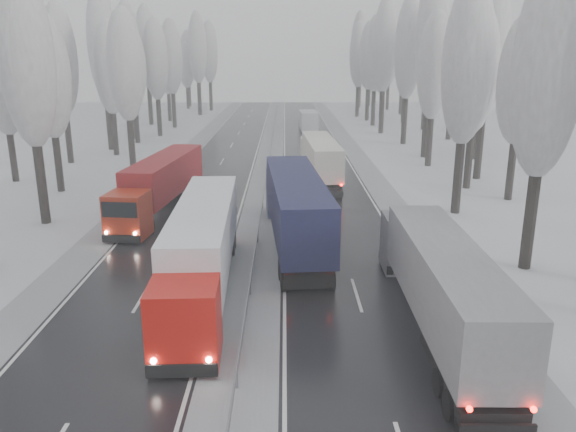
{
  "coord_description": "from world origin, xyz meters",
  "views": [
    {
      "loc": [
        1.72,
        -13.45,
        11.36
      ],
      "look_at": [
        1.91,
        18.49,
        2.2
      ],
      "focal_mm": 35.0,
      "sensor_mm": 36.0,
      "label": 1
    }
  ],
  "objects_px": {
    "box_truck_distant": "(308,120)",
    "truck_red_white": "(202,245)",
    "truck_blue_box": "(294,204)",
    "truck_red_red": "(161,181)",
    "truck_cream_box": "(320,156)",
    "truck_grey_tarp": "(438,277)"
  },
  "relations": [
    {
      "from": "truck_cream_box",
      "to": "box_truck_distant",
      "type": "height_order",
      "value": "truck_cream_box"
    },
    {
      "from": "truck_blue_box",
      "to": "truck_cream_box",
      "type": "distance_m",
      "value": 18.79
    },
    {
      "from": "box_truck_distant",
      "to": "truck_red_red",
      "type": "distance_m",
      "value": 49.32
    },
    {
      "from": "box_truck_distant",
      "to": "truck_red_red",
      "type": "relative_size",
      "value": 0.53
    },
    {
      "from": "truck_red_white",
      "to": "truck_blue_box",
      "type": "bearing_deg",
      "value": 55.3
    },
    {
      "from": "truck_red_white",
      "to": "truck_red_red",
      "type": "bearing_deg",
      "value": 106.91
    },
    {
      "from": "truck_red_red",
      "to": "box_truck_distant",
      "type": "bearing_deg",
      "value": 81.12
    },
    {
      "from": "truck_blue_box",
      "to": "box_truck_distant",
      "type": "relative_size",
      "value": 2.14
    },
    {
      "from": "truck_grey_tarp",
      "to": "truck_red_red",
      "type": "relative_size",
      "value": 1.02
    },
    {
      "from": "box_truck_distant",
      "to": "truck_red_white",
      "type": "xyz_separation_m",
      "value": [
        -7.71,
        -62.67,
        0.91
      ]
    },
    {
      "from": "truck_blue_box",
      "to": "truck_cream_box",
      "type": "bearing_deg",
      "value": 77.43
    },
    {
      "from": "truck_grey_tarp",
      "to": "truck_blue_box",
      "type": "distance_m",
      "value": 12.64
    },
    {
      "from": "truck_red_red",
      "to": "truck_cream_box",
      "type": "bearing_deg",
      "value": 46.99
    },
    {
      "from": "truck_blue_box",
      "to": "box_truck_distant",
      "type": "xyz_separation_m",
      "value": [
        3.1,
        55.43,
        -1.08
      ]
    },
    {
      "from": "truck_cream_box",
      "to": "box_truck_distant",
      "type": "xyz_separation_m",
      "value": [
        0.43,
        36.84,
        -0.77
      ]
    },
    {
      "from": "truck_grey_tarp",
      "to": "box_truck_distant",
      "type": "height_order",
      "value": "truck_grey_tarp"
    },
    {
      "from": "truck_cream_box",
      "to": "truck_red_red",
      "type": "distance_m",
      "value": 16.49
    },
    {
      "from": "box_truck_distant",
      "to": "truck_red_red",
      "type": "xyz_separation_m",
      "value": [
        -12.94,
        -47.58,
        0.76
      ]
    },
    {
      "from": "truck_cream_box",
      "to": "truck_grey_tarp",
      "type": "bearing_deg",
      "value": -86.59
    },
    {
      "from": "truck_blue_box",
      "to": "truck_red_white",
      "type": "relative_size",
      "value": 1.07
    },
    {
      "from": "truck_blue_box",
      "to": "truck_red_red",
      "type": "bearing_deg",
      "value": 137.02
    },
    {
      "from": "box_truck_distant",
      "to": "truck_red_white",
      "type": "bearing_deg",
      "value": -99.16
    }
  ]
}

